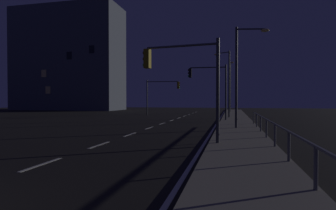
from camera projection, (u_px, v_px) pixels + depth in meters
ground_plane at (151, 127)px, 21.14m from camera, size 112.00×112.00×0.00m
sidewalk_right at (238, 128)px, 19.68m from camera, size 2.97×77.00×0.14m
lane_markings_center at (162, 124)px, 24.55m from camera, size 0.14×50.00×0.01m
lane_edge_line at (217, 123)px, 24.94m from camera, size 0.14×53.00×0.01m
traffic_light_mid_right at (182, 70)px, 13.13m from camera, size 3.82×0.62×4.80m
traffic_light_far_right at (162, 90)px, 38.54m from camera, size 4.76×0.53×4.95m
traffic_light_far_center at (209, 81)px, 27.50m from camera, size 3.87×0.43×5.49m
street_lamp_corner at (242, 67)px, 19.39m from camera, size 2.31×0.63×7.12m
street_lamp_across_street at (230, 82)px, 45.02m from camera, size 0.65×2.27×8.14m
street_lamp_mid_block at (227, 78)px, 31.72m from camera, size 1.85×1.11×7.64m
barrier_fence at (275, 129)px, 11.62m from camera, size 0.09×23.20×0.98m
building_distant at (68, 60)px, 59.62m from camera, size 23.16×8.93×21.84m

